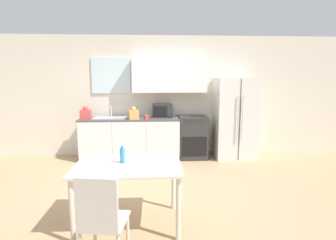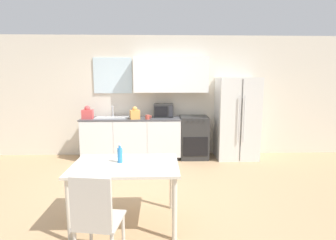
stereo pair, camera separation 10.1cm
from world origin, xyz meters
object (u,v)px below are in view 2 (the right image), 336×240
at_px(oven_range, 194,137).
at_px(coffee_mug, 148,117).
at_px(dining_table, 126,172).
at_px(drink_bottle, 120,155).
at_px(microwave, 164,110).
at_px(dining_chair_near, 95,216).
at_px(refrigerator, 237,118).

relative_size(oven_range, coffee_mug, 7.28).
height_order(dining_table, drink_bottle, drink_bottle).
distance_m(dining_table, drink_bottle, 0.22).
height_order(microwave, dining_chair_near, microwave).
relative_size(microwave, coffee_mug, 3.34).
bearing_deg(dining_chair_near, oven_range, 77.39).
relative_size(dining_chair_near, drink_bottle, 4.05).
xyz_separation_m(dining_table, dining_chair_near, (-0.17, -0.79, -0.12)).
height_order(refrigerator, microwave, refrigerator).
relative_size(oven_range, refrigerator, 0.52).
bearing_deg(dining_chair_near, drink_bottle, 91.80).
distance_m(oven_range, refrigerator, 1.03).
bearing_deg(drink_bottle, dining_chair_near, -96.52).
distance_m(oven_range, drink_bottle, 2.92).
xyz_separation_m(refrigerator, drink_bottle, (-2.17, -2.59, -0.04)).
bearing_deg(oven_range, refrigerator, -2.03).
height_order(refrigerator, dining_chair_near, refrigerator).
bearing_deg(dining_table, microwave, 80.10).
xyz_separation_m(oven_range, coffee_mug, (-1.00, -0.20, 0.49)).
height_order(oven_range, dining_chair_near, same).
height_order(dining_table, dining_chair_near, dining_chair_near).
height_order(coffee_mug, dining_table, coffee_mug).
bearing_deg(oven_range, dining_chair_near, -110.93).
bearing_deg(dining_table, refrigerator, 51.71).
bearing_deg(refrigerator, drink_bottle, -129.97).
relative_size(oven_range, dining_chair_near, 1.00).
relative_size(coffee_mug, dining_table, 0.10).
bearing_deg(drink_bottle, oven_range, 64.81).
bearing_deg(dining_chair_near, coffee_mug, 92.63).
bearing_deg(coffee_mug, dining_table, -93.61).
xyz_separation_m(oven_range, dining_table, (-1.16, -2.69, 0.19)).
distance_m(dining_table, dining_chair_near, 0.82).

